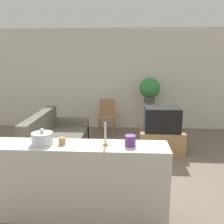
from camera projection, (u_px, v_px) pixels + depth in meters
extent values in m
plane|color=#756656|center=(85.00, 190.00, 3.79)|extent=(14.00, 14.00, 0.00)
cube|color=beige|center=(105.00, 79.00, 6.83)|extent=(9.00, 0.06, 2.70)
cube|color=#605B51|center=(59.00, 146.00, 4.97)|extent=(0.94, 1.72, 0.44)
cube|color=#605B51|center=(40.00, 125.00, 4.90)|extent=(0.20, 1.72, 0.44)
cube|color=#605B51|center=(47.00, 158.00, 4.19)|extent=(0.94, 0.16, 0.61)
cube|color=#605B51|center=(68.00, 131.00, 5.71)|extent=(0.94, 0.16, 0.61)
cube|color=#9E754C|center=(161.00, 141.00, 5.22)|extent=(0.91, 0.58, 0.47)
cube|color=black|center=(162.00, 119.00, 5.11)|extent=(0.70, 0.52, 0.49)
cube|color=navy|center=(145.00, 119.00, 5.14)|extent=(0.02, 0.42, 0.38)
cube|color=#9E754C|center=(107.00, 117.00, 6.42)|extent=(0.44, 0.44, 0.04)
cube|color=#9E754C|center=(107.00, 107.00, 6.57)|extent=(0.40, 0.04, 0.40)
cylinder|color=#9E754C|center=(99.00, 127.00, 6.30)|extent=(0.04, 0.04, 0.44)
cylinder|color=#9E754C|center=(114.00, 128.00, 6.28)|extent=(0.04, 0.04, 0.44)
cylinder|color=#9E754C|center=(100.00, 123.00, 6.67)|extent=(0.04, 0.04, 0.44)
cylinder|color=#9E754C|center=(114.00, 124.00, 6.65)|extent=(0.04, 0.04, 0.44)
cylinder|color=#9E754C|center=(149.00, 117.00, 6.58)|extent=(0.17, 0.17, 0.79)
cylinder|color=#4C4C51|center=(149.00, 100.00, 6.48)|extent=(0.27, 0.27, 0.16)
sphere|color=#38843D|center=(150.00, 88.00, 6.41)|extent=(0.53, 0.53, 0.53)
cube|color=beige|center=(76.00, 181.00, 3.08)|extent=(2.24, 0.44, 0.95)
cylinder|color=silver|center=(42.00, 138.00, 2.99)|extent=(0.25, 0.25, 0.14)
sphere|color=silver|center=(42.00, 131.00, 2.97)|extent=(0.06, 0.06, 0.06)
cylinder|color=#C6844C|center=(62.00, 141.00, 2.98)|extent=(0.08, 0.08, 0.08)
cylinder|color=#B7933D|center=(105.00, 144.00, 2.96)|extent=(0.07, 0.07, 0.02)
cylinder|color=beige|center=(105.00, 133.00, 2.93)|extent=(0.02, 0.02, 0.25)
cylinder|color=#66337F|center=(130.00, 141.00, 2.93)|extent=(0.13, 0.13, 0.13)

